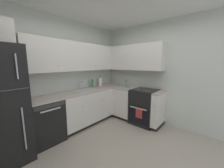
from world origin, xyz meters
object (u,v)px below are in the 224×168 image
dishwasher (45,121)px  oven_range (145,106)px  paper_towel_roll (100,82)px  oil_bottle (126,84)px  soap_bottle (92,84)px

dishwasher → oven_range: size_ratio=0.82×
paper_towel_roll → oil_bottle: size_ratio=1.42×
dishwasher → oven_range: bearing=-29.3°
oil_bottle → oven_range: bearing=-88.2°
oven_range → soap_bottle: soap_bottle is taller
paper_towel_roll → oil_bottle: paper_towel_roll is taller
dishwasher → oil_bottle: 2.18m
paper_towel_roll → dishwasher: bearing=-174.6°
dishwasher → oil_bottle: (2.03, -0.56, 0.56)m
dishwasher → paper_towel_roll: paper_towel_roll is taller
paper_towel_roll → oil_bottle: 0.79m
oven_range → soap_bottle: size_ratio=4.62×
oven_range → dishwasher: bearing=150.7°
oil_bottle → dishwasher: bearing=164.5°
soap_bottle → oil_bottle: size_ratio=1.05×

